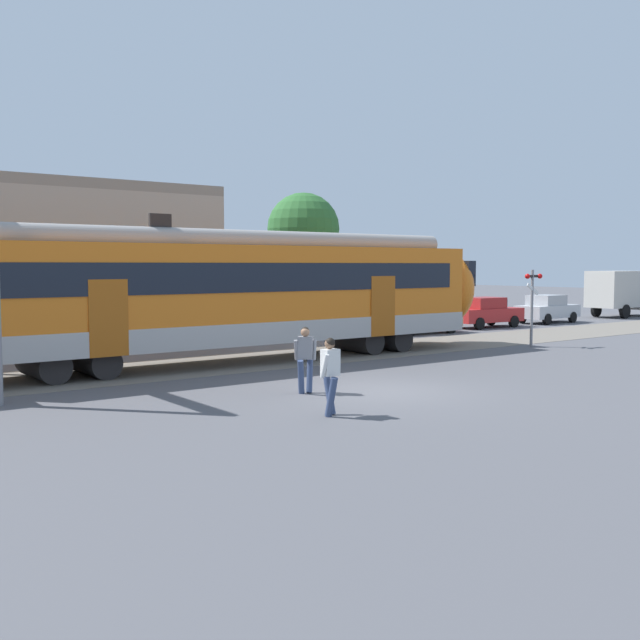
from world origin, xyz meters
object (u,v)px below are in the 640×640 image
at_px(crossing_signal, 532,295).
at_px(parked_car_silver, 547,309).
at_px(parked_car_red, 485,312).
at_px(pedestrian_white, 330,371).
at_px(parked_car_tan, 419,317).
at_px(box_truck, 622,291).
at_px(pedestrian_grey, 305,354).

bearing_deg(crossing_signal, parked_car_silver, 33.62).
height_order(parked_car_red, crossing_signal, crossing_signal).
xyz_separation_m(pedestrian_white, parked_car_tan, (14.98, 12.62, -0.18)).
xyz_separation_m(box_truck, crossing_signal, (-18.37, -7.32, 0.44)).
xyz_separation_m(pedestrian_white, parked_car_red, (20.04, 13.03, -0.18)).
bearing_deg(box_truck, parked_car_tan, -178.01).
xyz_separation_m(parked_car_red, crossing_signal, (-5.53, -7.10, 1.23)).
height_order(parked_car_tan, crossing_signal, crossing_signal).
distance_m(box_truck, crossing_signal, 19.78).
distance_m(pedestrian_white, parked_car_tan, 19.59).
height_order(parked_car_tan, parked_car_silver, same).
relative_size(pedestrian_grey, parked_car_red, 0.41).
bearing_deg(parked_car_tan, pedestrian_white, -139.88).
bearing_deg(pedestrian_grey, parked_car_tan, 36.11).
bearing_deg(parked_car_silver, parked_car_tan, -177.95).
bearing_deg(parked_car_red, parked_car_tan, -175.41).
relative_size(pedestrian_white, parked_car_tan, 0.41).
relative_size(pedestrian_grey, crossing_signal, 0.56).
bearing_deg(box_truck, pedestrian_white, -158.06).
height_order(parked_car_tan, parked_car_red, same).
height_order(pedestrian_grey, parked_car_silver, pedestrian_grey).
height_order(parked_car_silver, crossing_signal, crossing_signal).
distance_m(parked_car_tan, parked_car_red, 5.08).
xyz_separation_m(parked_car_red, box_truck, (12.84, 0.22, 0.79)).
relative_size(parked_car_tan, crossing_signal, 1.36).
bearing_deg(pedestrian_grey, pedestrian_white, -115.20).
distance_m(parked_car_red, box_truck, 12.87).
distance_m(parked_car_red, crossing_signal, 9.09).
relative_size(pedestrian_grey, parked_car_tan, 0.41).
bearing_deg(pedestrian_white, crossing_signal, 22.22).
bearing_deg(parked_car_red, crossing_signal, -127.90).
xyz_separation_m(pedestrian_grey, parked_car_silver, (23.91, 10.40, -0.21)).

